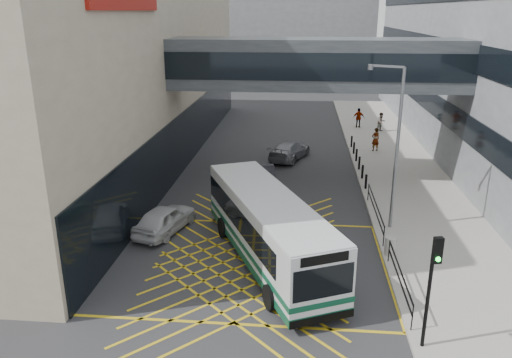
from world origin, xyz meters
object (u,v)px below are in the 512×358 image
(bus, at_px, (268,227))
(car_white, at_px, (165,219))
(car_silver, at_px, (289,150))
(pedestrian_c, at_px, (359,118))
(street_lamp, at_px, (394,139))
(pedestrian_b, at_px, (381,122))
(litter_bin, at_px, (390,246))
(car_dark, at_px, (262,173))
(traffic_light, at_px, (432,277))
(pedestrian_a, at_px, (375,139))

(bus, xyz_separation_m, car_white, (-5.34, 2.56, -0.92))
(car_silver, xyz_separation_m, pedestrian_c, (6.17, 10.65, 0.33))
(car_white, bearing_deg, street_lamp, -157.07)
(pedestrian_b, bearing_deg, car_silver, -162.84)
(bus, bearing_deg, car_silver, 64.07)
(car_white, height_order, car_silver, car_silver)
(litter_bin, bearing_deg, car_dark, 123.96)
(traffic_light, xyz_separation_m, street_lamp, (0.29, 9.77, 1.97))
(bus, bearing_deg, car_white, 130.16)
(traffic_light, bearing_deg, car_silver, 91.09)
(car_silver, bearing_deg, car_dark, 94.32)
(bus, xyz_separation_m, car_dark, (-1.06, 10.45, -0.97))
(car_silver, relative_size, pedestrian_c, 2.60)
(car_white, bearing_deg, litter_bin, -173.54)
(car_dark, bearing_deg, pedestrian_a, -145.10)
(car_silver, relative_size, litter_bin, 5.64)
(bus, relative_size, car_dark, 2.59)
(car_white, height_order, car_dark, car_white)
(car_white, bearing_deg, pedestrian_a, -111.96)
(litter_bin, distance_m, pedestrian_c, 26.10)
(car_white, xyz_separation_m, litter_bin, (10.81, -1.81, -0.13))
(bus, xyz_separation_m, pedestrian_c, (6.66, 26.82, -0.56))
(car_dark, height_order, pedestrian_c, pedestrian_c)
(litter_bin, xyz_separation_m, pedestrian_c, (1.19, 26.07, 0.49))
(car_silver, bearing_deg, street_lamp, 133.03)
(car_dark, height_order, street_lamp, street_lamp)
(pedestrian_a, bearing_deg, pedestrian_b, -127.09)
(car_silver, distance_m, street_lamp, 13.93)
(car_white, xyz_separation_m, traffic_light, (10.86, -8.41, 2.05))
(car_silver, relative_size, pedestrian_b, 2.77)
(car_white, height_order, street_lamp, street_lamp)
(car_dark, bearing_deg, car_silver, -115.02)
(bus, height_order, pedestrian_c, bus)
(car_dark, height_order, litter_bin, car_dark)
(traffic_light, xyz_separation_m, litter_bin, (-0.05, 6.60, -2.19))
(car_silver, height_order, litter_bin, car_silver)
(pedestrian_c, bearing_deg, traffic_light, 88.79)
(car_white, bearing_deg, pedestrian_c, -100.35)
(traffic_light, bearing_deg, pedestrian_a, 74.44)
(traffic_light, height_order, pedestrian_b, traffic_light)
(car_dark, xyz_separation_m, litter_bin, (6.53, -9.70, -0.08))
(bus, distance_m, pedestrian_b, 26.84)
(car_dark, relative_size, pedestrian_c, 2.32)
(street_lamp, relative_size, litter_bin, 9.56)
(traffic_light, bearing_deg, pedestrian_b, 72.69)
(traffic_light, xyz_separation_m, pedestrian_c, (1.14, 32.66, -1.70))
(street_lamp, xyz_separation_m, pedestrian_c, (0.85, 22.89, -3.66))
(car_silver, height_order, pedestrian_b, pedestrian_b)
(street_lamp, bearing_deg, car_silver, 138.27)
(pedestrian_b, bearing_deg, car_white, -153.10)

